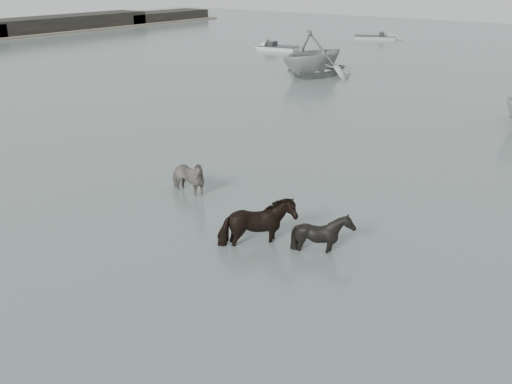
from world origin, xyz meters
TOP-DOWN VIEW (x-y plane):
  - ground at (0.00, 0.00)m, footprint 140.00×140.00m
  - pony_pinto at (-3.22, 0.55)m, footprint 1.75×0.86m
  - pony_dark at (0.84, -1.04)m, footprint 1.82×2.00m
  - pony_black at (2.36, -0.28)m, footprint 1.55×1.44m
  - rowboat_lead at (-11.12, 21.89)m, footprint 3.41×4.68m
  - rowboat_trail at (-11.52, 21.72)m, footprint 5.92×6.62m
  - skiff_outer at (-20.58, 30.62)m, footprint 4.98×2.44m
  - skiff_far at (-17.39, 43.25)m, footprint 5.87×3.93m

SIDE VIEW (x-z plane):
  - ground at x=0.00m, z-range 0.00..0.00m
  - skiff_outer at x=-20.58m, z-range 0.00..0.75m
  - skiff_far at x=-17.39m, z-range 0.00..0.75m
  - rowboat_lead at x=-11.12m, z-range 0.00..0.95m
  - pony_black at x=2.36m, z-range 0.00..1.43m
  - pony_pinto at x=-3.22m, z-range 0.00..1.45m
  - pony_dark at x=0.84m, z-range 0.00..1.71m
  - rowboat_trail at x=-11.52m, z-range 0.00..3.15m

